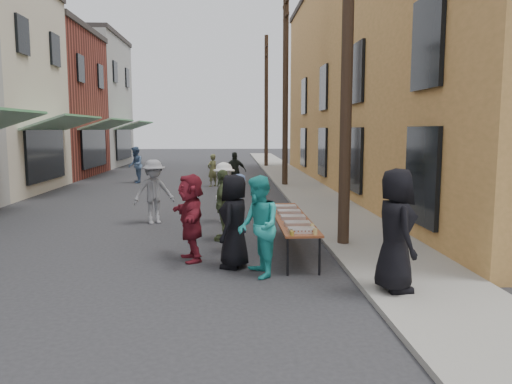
{
  "coord_description": "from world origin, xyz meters",
  "views": [
    {
      "loc": [
        1.77,
        -7.87,
        2.64
      ],
      "look_at": [
        2.32,
        2.71,
        1.3
      ],
      "focal_mm": 35.0,
      "sensor_mm": 36.0,
      "label": 1
    }
  ],
  "objects": [
    {
      "name": "passerby_left",
      "position": [
        -0.36,
        6.08,
        0.9
      ],
      "size": [
        1.34,
        1.1,
        1.8
      ],
      "primitive_type": "imported",
      "rotation": [
        0.0,
        0.0,
        0.44
      ],
      "color": "gray",
      "rests_on": "ground"
    },
    {
      "name": "catering_tray_sausage",
      "position": [
        3.09,
        1.09,
        0.79
      ],
      "size": [
        0.5,
        0.33,
        0.08
      ],
      "primitive_type": "cube",
      "color": "maroon",
      "rests_on": "serving_table"
    },
    {
      "name": "utility_pole_mid",
      "position": [
        4.3,
        15.0,
        4.5
      ],
      "size": [
        0.26,
        0.26,
        9.0
      ],
      "primitive_type": "cylinder",
      "color": "#2D2116",
      "rests_on": "ground"
    },
    {
      "name": "utility_pole_far",
      "position": [
        4.3,
        27.0,
        4.5
      ],
      "size": [
        0.26,
        0.26,
        9.0
      ],
      "primitive_type": "cylinder",
      "color": "#2D2116",
      "rests_on": "ground"
    },
    {
      "name": "guest_front_e",
      "position": [
        1.6,
        3.87,
        0.85
      ],
      "size": [
        0.58,
        1.05,
        1.7
      ],
      "primitive_type": "imported",
      "rotation": [
        0.0,
        0.0,
        -1.74
      ],
      "color": "#4A5A34",
      "rests_on": "ground"
    },
    {
      "name": "utility_pole_near",
      "position": [
        4.3,
        3.0,
        4.5
      ],
      "size": [
        0.26,
        0.26,
        9.0
      ],
      "primitive_type": "cylinder",
      "color": "#2D2116",
      "rests_on": "ground"
    },
    {
      "name": "guest_front_b",
      "position": [
        1.9,
        2.61,
        0.85
      ],
      "size": [
        0.43,
        0.63,
        1.7
      ],
      "primitive_type": "imported",
      "rotation": [
        0.0,
        0.0,
        -1.61
      ],
      "color": "#50699C",
      "rests_on": "ground"
    },
    {
      "name": "passerby_right",
      "position": [
        0.95,
        15.16,
        0.75
      ],
      "size": [
        0.64,
        0.64,
        1.5
      ],
      "primitive_type": "imported",
      "rotation": [
        0.0,
        0.0,
        3.93
      ],
      "color": "brown",
      "rests_on": "ground"
    },
    {
      "name": "serving_table",
      "position": [
        3.09,
        2.74,
        0.71
      ],
      "size": [
        0.7,
        4.0,
        0.75
      ],
      "color": "brown",
      "rests_on": "ground"
    },
    {
      "name": "sidewalk",
      "position": [
        5.0,
        15.0,
        0.05
      ],
      "size": [
        2.2,
        60.0,
        0.1
      ],
      "primitive_type": "cube",
      "color": "gray",
      "rests_on": "ground"
    },
    {
      "name": "guest_front_a",
      "position": [
        1.84,
        1.48,
        0.9
      ],
      "size": [
        0.82,
        1.01,
        1.79
      ],
      "primitive_type": "imported",
      "rotation": [
        0.0,
        0.0,
        -1.9
      ],
      "color": "black",
      "rests_on": "ground"
    },
    {
      "name": "catering_tray_foil_d",
      "position": [
        3.09,
        3.14,
        0.79
      ],
      "size": [
        0.5,
        0.33,
        0.08
      ],
      "primitive_type": "cube",
      "color": "#B2B2B7",
      "rests_on": "serving_table"
    },
    {
      "name": "ground",
      "position": [
        0.0,
        0.0,
        0.0
      ],
      "size": [
        120.0,
        120.0,
        0.0
      ],
      "primitive_type": "plane",
      "color": "#28282B",
      "rests_on": "ground"
    },
    {
      "name": "guest_front_c",
      "position": [
        2.27,
        0.84,
        0.91
      ],
      "size": [
        0.85,
        1.0,
        1.83
      ],
      "primitive_type": "imported",
      "rotation": [
        0.0,
        0.0,
        -1.38
      ],
      "color": "#2AB0A9",
      "rests_on": "ground"
    },
    {
      "name": "guest_front_d",
      "position": [
        1.6,
        6.12,
        0.86
      ],
      "size": [
        1.0,
        1.26,
        1.71
      ],
      "primitive_type": "imported",
      "rotation": [
        0.0,
        0.0,
        -1.2
      ],
      "color": "white",
      "rests_on": "ground"
    },
    {
      "name": "catering_tray_foil_b",
      "position": [
        3.09,
        1.74,
        0.79
      ],
      "size": [
        0.5,
        0.33,
        0.08
      ],
      "primitive_type": "cube",
      "color": "#B2B2B7",
      "rests_on": "serving_table"
    },
    {
      "name": "server",
      "position": [
        4.35,
        -0.33,
        1.07
      ],
      "size": [
        0.69,
        0.99,
        1.94
      ],
      "primitive_type": "imported",
      "rotation": [
        0.0,
        0.0,
        1.65
      ],
      "color": "black",
      "rests_on": "sidewalk"
    },
    {
      "name": "passerby_mid",
      "position": [
        1.99,
        13.7,
        0.83
      ],
      "size": [
        1.03,
        0.56,
        1.66
      ],
      "primitive_type": "imported",
      "rotation": [
        0.0,
        0.0,
        3.31
      ],
      "color": "black",
      "rests_on": "ground"
    },
    {
      "name": "building_ochre",
      "position": [
        11.1,
        14.0,
        5.0
      ],
      "size": [
        10.0,
        28.0,
        10.0
      ],
      "primitive_type": "cube",
      "color": "#B1803F",
      "rests_on": "ground"
    },
    {
      "name": "condiment_jar_a",
      "position": [
        2.87,
        0.79,
        0.79
      ],
      "size": [
        0.07,
        0.07,
        0.08
      ],
      "primitive_type": "cylinder",
      "color": "#A57F26",
      "rests_on": "serving_table"
    },
    {
      "name": "cup_stack",
      "position": [
        3.29,
        0.84,
        0.81
      ],
      "size": [
        0.08,
        0.08,
        0.12
      ],
      "primitive_type": "cylinder",
      "color": "tan",
      "rests_on": "serving_table"
    },
    {
      "name": "passerby_far",
      "position": [
        -2.88,
        16.88,
        0.9
      ],
      "size": [
        0.82,
        0.97,
        1.79
      ],
      "primitive_type": "imported",
      "rotation": [
        0.0,
        0.0,
        4.89
      ],
      "color": "#49658D",
      "rests_on": "ground"
    },
    {
      "name": "catering_tray_buns",
      "position": [
        3.09,
        2.44,
        0.79
      ],
      "size": [
        0.5,
        0.33,
        0.08
      ],
      "primitive_type": "cube",
      "color": "tan",
      "rests_on": "serving_table"
    },
    {
      "name": "condiment_jar_b",
      "position": [
        2.87,
        0.89,
        0.79
      ],
      "size": [
        0.07,
        0.07,
        0.08
      ],
      "primitive_type": "cylinder",
      "color": "#A57F26",
      "rests_on": "serving_table"
    },
    {
      "name": "condiment_jar_c",
      "position": [
        2.87,
        0.99,
        0.79
      ],
      "size": [
        0.07,
        0.07,
        0.08
      ],
      "primitive_type": "cylinder",
      "color": "#A57F26",
      "rests_on": "serving_table"
    },
    {
      "name": "catering_tray_buns_end",
      "position": [
        3.09,
        3.84,
        0.79
      ],
      "size": [
        0.5,
        0.33,
        0.08
      ],
      "primitive_type": "cube",
      "color": "tan",
      "rests_on": "serving_table"
    },
    {
      "name": "guest_queue_back",
      "position": [
        0.98,
        2.04,
        0.88
      ],
      "size": [
        0.91,
        1.71,
        1.76
      ],
      "primitive_type": "imported",
      "rotation": [
        0.0,
        0.0,
        -1.32
      ],
      "color": "maroon",
      "rests_on": "ground"
    }
  ]
}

